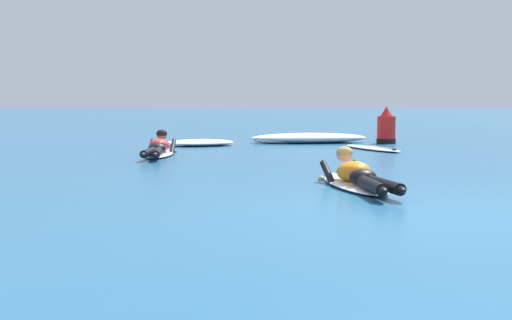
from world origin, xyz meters
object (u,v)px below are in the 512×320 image
object	(u,v)px
drifting_surfboard	(372,148)
channel_marker_buoy	(386,129)
surfer_near	(357,177)
surfer_far	(158,149)

from	to	relation	value
drifting_surfboard	channel_marker_buoy	xyz separation A→B (m)	(0.75, 2.11, 0.32)
surfer_near	channel_marker_buoy	world-z (taller)	channel_marker_buoy
drifting_surfboard	channel_marker_buoy	world-z (taller)	channel_marker_buoy
channel_marker_buoy	surfer_near	bearing A→B (deg)	-104.54
surfer_far	drifting_surfboard	xyz separation A→B (m)	(4.49, 1.56, -0.11)
surfer_far	channel_marker_buoy	size ratio (longest dim) A/B	2.83
surfer_near	drifting_surfboard	xyz separation A→B (m)	(1.50, 6.60, -0.10)
surfer_near	surfer_far	xyz separation A→B (m)	(-2.99, 5.04, 0.00)
drifting_surfboard	channel_marker_buoy	bearing A→B (deg)	70.33
drifting_surfboard	surfer_near	bearing A→B (deg)	-102.84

